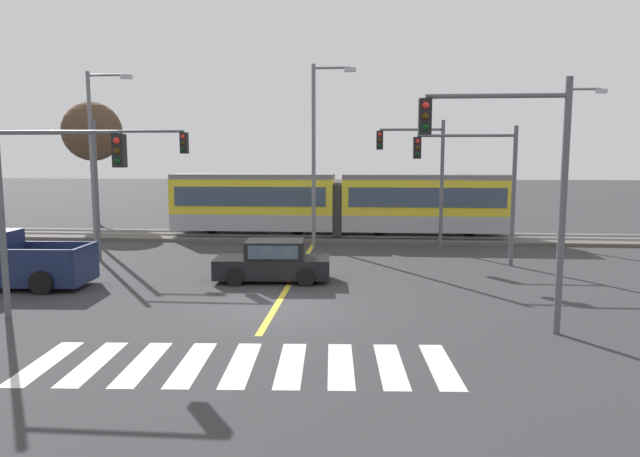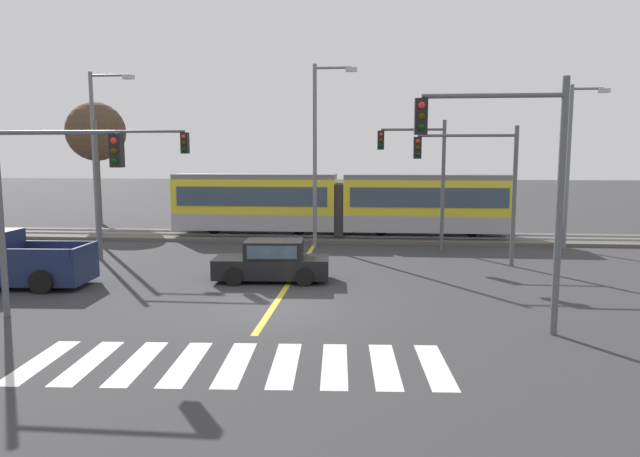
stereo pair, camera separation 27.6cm
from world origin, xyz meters
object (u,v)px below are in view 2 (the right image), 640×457
object	(u,v)px
traffic_light_mid_left	(128,168)
traffic_light_near_right	(513,168)
traffic_light_near_left	(42,186)
bare_tree_far_west	(96,132)
light_rail_tram	(340,202)
street_lamp_centre	(319,145)
traffic_light_mid_right	(479,173)
street_lamp_east	(572,157)
street_lamp_west	(98,147)
pickup_truck	(8,263)
traffic_light_far_right	(422,166)
sedan_crossing	(272,262)

from	to	relation	value
traffic_light_mid_left	traffic_light_near_right	world-z (taller)	traffic_light_near_right
traffic_light_near_left	bare_tree_far_west	xyz separation A→B (m)	(-9.47, 22.32, 2.45)
traffic_light_mid_left	bare_tree_far_west	xyz separation A→B (m)	(-8.03, 13.34, 2.16)
light_rail_tram	street_lamp_centre	distance (m)	4.35
traffic_light_mid_right	street_lamp_east	world-z (taller)	street_lamp_east
street_lamp_centre	street_lamp_east	xyz separation A→B (m)	(12.39, 0.33, -0.61)
traffic_light_near_left	bare_tree_far_west	bearing A→B (deg)	112.99
street_lamp_west	traffic_light_mid_right	bearing A→B (deg)	-14.18
street_lamp_centre	street_lamp_east	world-z (taller)	street_lamp_centre
traffic_light_mid_left	bare_tree_far_west	bearing A→B (deg)	121.04
pickup_truck	traffic_light_far_right	xyz separation A→B (m)	(15.10, 9.13, 3.27)
traffic_light_far_right	bare_tree_far_west	world-z (taller)	bare_tree_far_west
light_rail_tram	street_lamp_east	bearing A→B (deg)	-12.73
light_rail_tram	traffic_light_near_right	world-z (taller)	traffic_light_near_right
street_lamp_west	street_lamp_east	world-z (taller)	street_lamp_west
traffic_light_near_right	sedan_crossing	bearing A→B (deg)	141.45
traffic_light_mid_left	street_lamp_east	bearing A→B (deg)	13.71
pickup_truck	traffic_light_mid_right	world-z (taller)	traffic_light_mid_right
traffic_light_near_left	street_lamp_centre	bearing A→B (deg)	64.57
sedan_crossing	traffic_light_mid_left	bearing A→B (deg)	152.55
traffic_light_mid_left	traffic_light_near_left	size ratio (longest dim) A/B	1.07
traffic_light_mid_right	traffic_light_near_left	world-z (taller)	traffic_light_mid_right
traffic_light_near_right	traffic_light_far_right	bearing A→B (deg)	95.06
pickup_truck	traffic_light_near_right	distance (m)	17.08
street_lamp_east	traffic_light_near_left	bearing A→B (deg)	-143.54
traffic_light_far_right	street_lamp_centre	distance (m)	5.22
traffic_light_mid_right	street_lamp_centre	bearing A→B (deg)	147.37
traffic_light_near_right	traffic_light_near_left	size ratio (longest dim) A/B	1.14
traffic_light_near_right	light_rail_tram	bearing A→B (deg)	107.41
light_rail_tram	traffic_light_mid_left	bearing A→B (deg)	-139.46
traffic_light_mid_left	street_lamp_centre	size ratio (longest dim) A/B	0.67
street_lamp_west	traffic_light_mid_left	bearing A→B (deg)	-52.31
street_lamp_centre	bare_tree_far_west	world-z (taller)	street_lamp_centre
sedan_crossing	street_lamp_west	distance (m)	14.27
street_lamp_east	traffic_light_far_right	bearing A→B (deg)	-170.72
sedan_crossing	pickup_truck	size ratio (longest dim) A/B	0.78
traffic_light_near_right	street_lamp_east	xyz separation A→B (m)	(6.19, 14.27, 0.25)
traffic_light_near_left	street_lamp_east	world-z (taller)	street_lamp_east
pickup_truck	traffic_light_near_left	bearing A→B (deg)	-45.04
traffic_light_mid_right	light_rail_tram	bearing A→B (deg)	129.56
traffic_light_near_right	traffic_light_near_left	distance (m)	12.68
sedan_crossing	traffic_light_mid_right	distance (m)	9.41
street_lamp_centre	traffic_light_mid_right	bearing A→B (deg)	-32.63
light_rail_tram	traffic_light_far_right	world-z (taller)	traffic_light_far_right
light_rail_tram	traffic_light_far_right	distance (m)	5.98
pickup_truck	street_lamp_centre	size ratio (longest dim) A/B	0.60
traffic_light_near_right	street_lamp_centre	xyz separation A→B (m)	(-6.20, 13.93, 0.85)
traffic_light_far_right	street_lamp_east	bearing A→B (deg)	9.28
street_lamp_east	pickup_truck	bearing A→B (deg)	-155.28
traffic_light_mid_left	traffic_light_near_right	xyz separation A→B (m)	(14.11, -9.31, 0.22)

